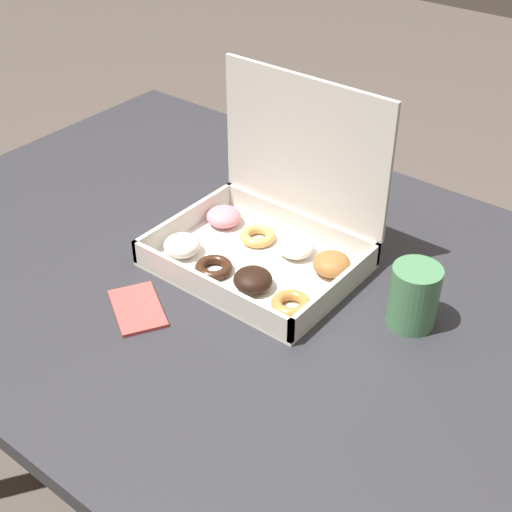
{
  "coord_description": "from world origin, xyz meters",
  "views": [
    {
      "loc": [
        0.64,
        -0.73,
        1.44
      ],
      "look_at": [
        0.04,
        0.03,
        0.75
      ],
      "focal_mm": 50.0,
      "sensor_mm": 36.0,
      "label": 1
    }
  ],
  "objects": [
    {
      "name": "paper_napkin",
      "position": [
        -0.03,
        -0.18,
        0.74
      ],
      "size": [
        0.13,
        0.12,
        0.01
      ],
      "color": "#CC4C47",
      "rests_on": "dining_table"
    },
    {
      "name": "dining_table",
      "position": [
        0.0,
        0.0,
        0.64
      ],
      "size": [
        1.27,
        0.92,
        0.73
      ],
      "color": "#2D2D33",
      "rests_on": "ground_plane"
    },
    {
      "name": "donut_box",
      "position": [
        0.04,
        0.06,
        0.79
      ],
      "size": [
        0.33,
        0.26,
        0.29
      ],
      "color": "silver",
      "rests_on": "dining_table"
    },
    {
      "name": "coffee_mug",
      "position": [
        0.31,
        0.06,
        0.78
      ],
      "size": [
        0.07,
        0.07,
        0.1
      ],
      "color": "#4C8456",
      "rests_on": "dining_table"
    }
  ]
}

